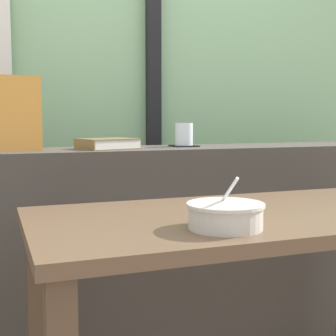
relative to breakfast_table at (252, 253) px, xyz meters
The scene contains 8 objects.
outdoor_backdrop 1.51m from the breakfast_table, 91.36° to the left, with size 4.80×0.08×2.80m, color #8EBC89.
window_divider_post 1.41m from the breakfast_table, 84.58° to the left, with size 0.07×0.05×2.60m, color black.
dark_console_ledge 0.64m from the breakfast_table, 92.87° to the left, with size 2.80×0.33×0.88m, color #423D38.
breakfast_table is the anchor object (origin of this frame).
coaster_square 0.70m from the breakfast_table, 85.52° to the left, with size 0.10×0.10×0.01m, color black.
juice_glass 0.71m from the breakfast_table, 85.52° to the left, with size 0.07×0.07×0.09m.
closed_book 0.72m from the breakfast_table, 114.83° to the left, with size 0.24×0.21×0.04m.
soup_bowl 0.27m from the breakfast_table, 136.19° to the right, with size 0.19×0.19×0.13m.
Camera 1 is at (-0.66, -1.25, 1.00)m, focal length 51.87 mm.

